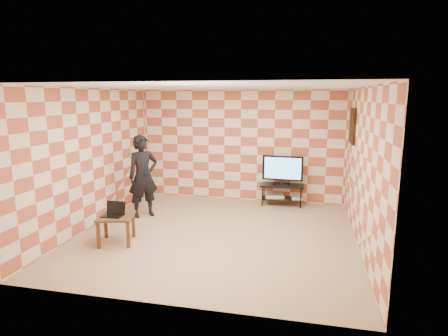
{
  "coord_description": "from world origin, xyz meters",
  "views": [
    {
      "loc": [
        1.56,
        -6.47,
        2.53
      ],
      "look_at": [
        0.0,
        0.6,
        1.15
      ],
      "focal_mm": 30.0,
      "sensor_mm": 36.0,
      "label": 1
    }
  ],
  "objects_px": {
    "tv_stand": "(282,190)",
    "person": "(143,176)",
    "tv": "(283,169)",
    "side_table": "(116,220)"
  },
  "relations": [
    {
      "from": "tv",
      "to": "person",
      "type": "distance_m",
      "value": 3.19
    },
    {
      "from": "tv",
      "to": "side_table",
      "type": "xyz_separation_m",
      "value": [
        -2.68,
        -2.97,
        -0.47
      ]
    },
    {
      "from": "tv",
      "to": "side_table",
      "type": "distance_m",
      "value": 4.02
    },
    {
      "from": "tv_stand",
      "to": "side_table",
      "type": "distance_m",
      "value": 4.0
    },
    {
      "from": "tv",
      "to": "side_table",
      "type": "height_order",
      "value": "tv"
    },
    {
      "from": "tv_stand",
      "to": "side_table",
      "type": "xyz_separation_m",
      "value": [
        -2.68,
        -2.97,
        0.05
      ]
    },
    {
      "from": "tv_stand",
      "to": "side_table",
      "type": "height_order",
      "value": "same"
    },
    {
      "from": "side_table",
      "to": "person",
      "type": "xyz_separation_m",
      "value": [
        -0.16,
        1.51,
        0.46
      ]
    },
    {
      "from": "tv",
      "to": "side_table",
      "type": "relative_size",
      "value": 1.29
    },
    {
      "from": "tv_stand",
      "to": "person",
      "type": "xyz_separation_m",
      "value": [
        -2.84,
        -1.46,
        0.51
      ]
    }
  ]
}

